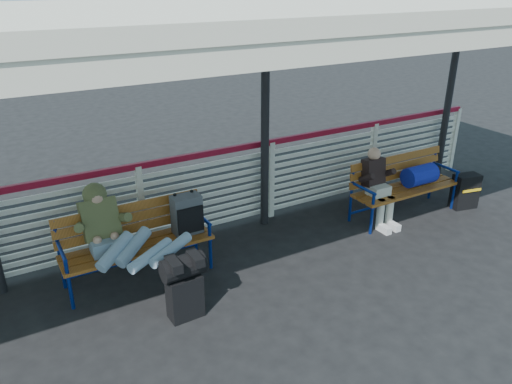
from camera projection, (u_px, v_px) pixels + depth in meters
ground at (203, 326)px, 5.32m from camera, size 60.00×60.00×0.00m
fence at (141, 204)px, 6.57m from camera, size 12.08×0.08×1.24m
canopy at (152, 20)px, 4.79m from camera, size 12.60×3.60×3.16m
luggage_stack at (184, 284)px, 5.31m from camera, size 0.47×0.27×0.76m
bench_left at (154, 228)px, 6.07m from camera, size 1.80×0.56×0.97m
bench_right at (410, 178)px, 7.62m from camera, size 1.80×0.56×0.92m
traveler_man at (131, 243)px, 5.60m from camera, size 0.94×1.64×0.77m
companion_person at (378, 186)px, 7.30m from camera, size 0.32×0.66×1.15m
suitcase_side at (465, 191)px, 7.92m from camera, size 0.44×0.32×0.56m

